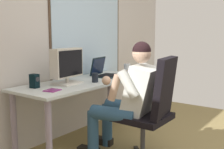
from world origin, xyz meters
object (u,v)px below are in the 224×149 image
at_px(desk, 86,89).
at_px(person_seated, 128,97).
at_px(office_chair, 154,104).
at_px(coffee_mug, 95,78).
at_px(wine_glass, 127,67).
at_px(laptop, 103,71).
at_px(desk_speaker, 35,81).
at_px(crt_monitor, 67,64).
at_px(cd_case, 52,90).

height_order(desk, person_seated, person_seated).
relative_size(office_chair, coffee_mug, 10.15).
bearing_deg(wine_glass, desk, 166.45).
relative_size(desk, laptop, 4.53).
bearing_deg(person_seated, desk, 83.99).
bearing_deg(wine_glass, person_seated, -146.58).
bearing_deg(laptop, desk, -173.29).
bearing_deg(coffee_mug, desk, 80.82).
bearing_deg(laptop, desk_speaker, 175.59).
bearing_deg(laptop, wine_glass, -38.20).
xyz_separation_m(crt_monitor, laptop, (0.69, 0.03, -0.16)).
xyz_separation_m(wine_glass, desk_speaker, (-1.31, 0.29, -0.04)).
bearing_deg(cd_case, laptop, 9.56).
bearing_deg(wine_glass, cd_case, 178.71).
bearing_deg(laptop, coffee_mug, -154.04).
bearing_deg(desk, wine_glass, -13.55).
xyz_separation_m(office_chair, coffee_mug, (0.00, 0.76, 0.20)).
xyz_separation_m(laptop, wine_glass, (0.26, -0.20, 0.04)).
distance_m(crt_monitor, desk_speaker, 0.41).
bearing_deg(office_chair, desk, 88.36).
relative_size(desk, crt_monitor, 4.14).
bearing_deg(cd_case, wine_glass, -1.29).
bearing_deg(cd_case, office_chair, -52.08).
xyz_separation_m(crt_monitor, cd_case, (-0.35, -0.15, -0.21)).
height_order(desk, crt_monitor, crt_monitor).
relative_size(crt_monitor, laptop, 1.09).
height_order(desk, cd_case, cd_case).
bearing_deg(coffee_mug, cd_case, 177.23).
xyz_separation_m(desk, person_seated, (-0.07, -0.64, -0.00)).
xyz_separation_m(desk, crt_monitor, (-0.29, 0.02, 0.32)).
distance_m(laptop, desk_speaker, 1.05).
relative_size(desk, wine_glass, 11.46).
distance_m(desk, crt_monitor, 0.44).
distance_m(office_chair, desk_speaker, 1.24).
xyz_separation_m(cd_case, coffee_mug, (0.62, -0.03, 0.05)).
bearing_deg(cd_case, crt_monitor, 22.61).
bearing_deg(desk_speaker, coffee_mug, -24.54).
height_order(person_seated, coffee_mug, person_seated).
relative_size(person_seated, laptop, 3.11).
distance_m(desk, coffee_mug, 0.22).
relative_size(laptop, coffee_mug, 3.71).
height_order(office_chair, desk_speaker, office_chair).
relative_size(office_chair, wine_glass, 6.93).
height_order(crt_monitor, coffee_mug, crt_monitor).
distance_m(crt_monitor, laptop, 0.71).
distance_m(desk_speaker, coffee_mug, 0.69).
height_order(person_seated, laptop, person_seated).
bearing_deg(person_seated, cd_case, 138.76).
bearing_deg(laptop, crt_monitor, -177.63).
xyz_separation_m(desk, coffee_mug, (-0.03, -0.16, 0.16)).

